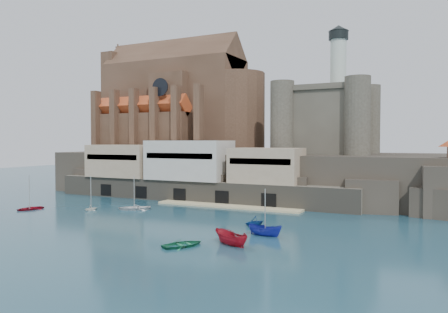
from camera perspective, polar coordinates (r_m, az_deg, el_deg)
name	(u,v)px	position (r m, az deg, el deg)	size (l,w,h in m)	color
ground	(168,221)	(71.48, -7.35, -8.37)	(300.00, 300.00, 0.00)	#173B4C
promontory	(258,174)	(105.73, 4.46, -2.30)	(100.00, 36.00, 10.00)	#28231E
quay	(188,172)	(95.50, -4.79, -2.08)	(70.00, 12.00, 13.05)	#676052
church	(179,107)	(118.93, -5.90, 6.47)	(47.00, 25.93, 30.51)	#462F21
castle_keep	(327,117)	(102.34, 13.36, 5.01)	(21.20, 21.20, 29.30)	#454136
boat_0	(30,210)	(90.38, -24.05, -6.34)	(3.61, 1.05, 5.05)	#9E0619
boat_2	(265,236)	(60.59, 5.38, -10.25)	(1.88, 1.94, 5.01)	#1E289D
boat_3	(183,246)	(54.72, -5.37, -11.58)	(3.77, 1.09, 5.27)	#1D754D
boat_4	(91,210)	(85.22, -16.97, -6.76)	(2.36, 1.44, 2.73)	white
boat_5	(231,245)	(55.13, 0.86, -11.47)	(2.06, 2.11, 5.47)	maroon
boat_6	(134,209)	(84.40, -11.64, -6.79)	(4.35, 1.26, 6.09)	silver
boat_7	(254,226)	(67.34, 3.97, -9.00)	(2.97, 1.82, 3.45)	navy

